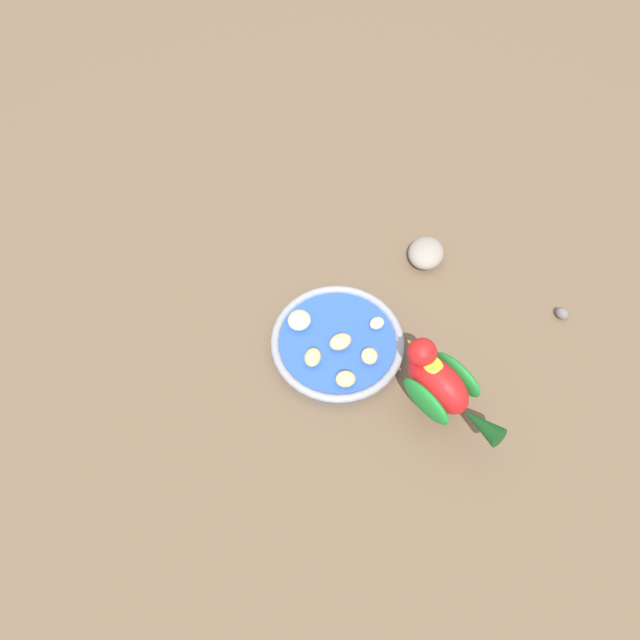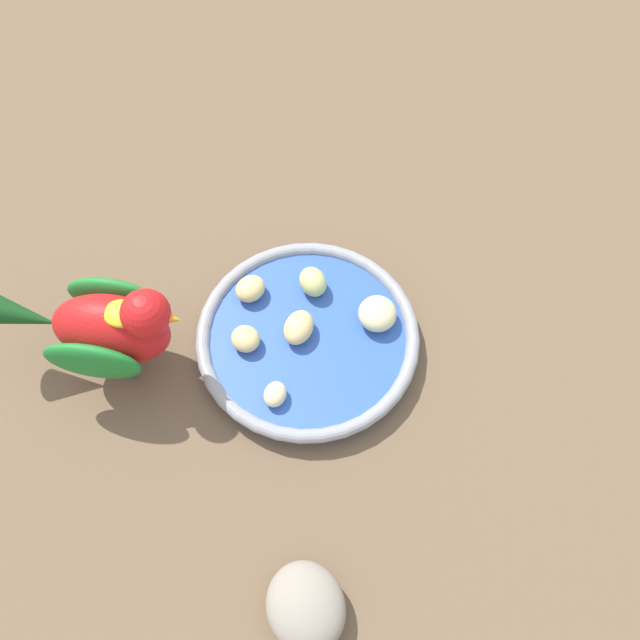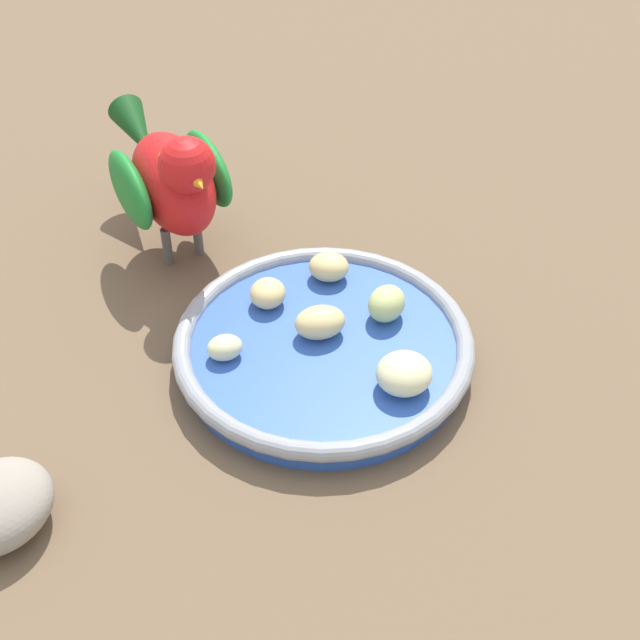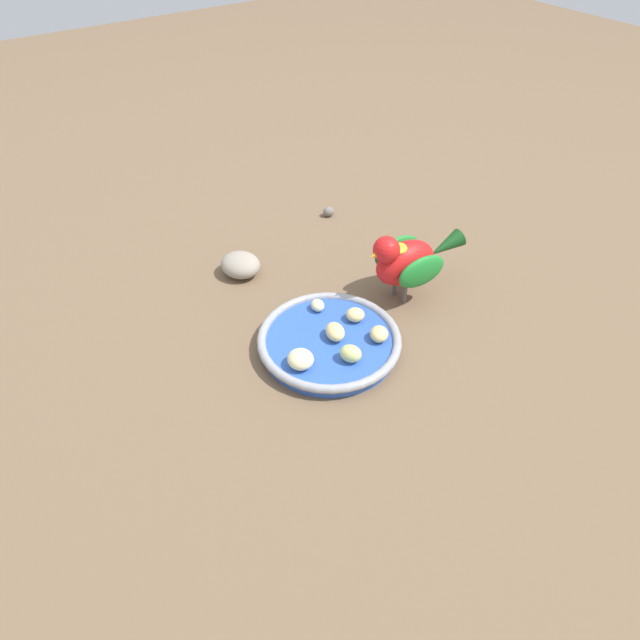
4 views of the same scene
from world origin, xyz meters
name	(u,v)px [view 4 (image 4 of 4)]	position (x,y,z in m)	size (l,w,h in m)	color
ground_plane	(351,350)	(0.00, 0.00, 0.00)	(4.00, 4.00, 0.00)	brown
feeding_bowl	(329,341)	(-0.02, -0.02, 0.01)	(0.22, 0.22, 0.03)	#2D56B7
apple_piece_0	(379,334)	(0.02, 0.04, 0.03)	(0.03, 0.03, 0.02)	#E5C67F
apple_piece_1	(351,354)	(0.03, -0.03, 0.03)	(0.03, 0.03, 0.03)	#C6D17A
apple_piece_2	(319,305)	(-0.09, 0.00, 0.03)	(0.03, 0.02, 0.02)	beige
apple_piece_3	(355,315)	(-0.03, 0.03, 0.03)	(0.03, 0.03, 0.02)	#E5C67F
apple_piece_4	(335,332)	(-0.02, -0.02, 0.03)	(0.04, 0.03, 0.02)	#E5C67F
apple_piece_5	(300,359)	(0.00, -0.09, 0.03)	(0.04, 0.04, 0.02)	beige
parrot	(407,260)	(-0.05, 0.15, 0.08)	(0.09, 0.19, 0.13)	#59544C
rock_large	(241,265)	(-0.26, -0.04, 0.02)	(0.07, 0.06, 0.04)	gray
pebble_0	(329,212)	(-0.34, 0.20, 0.01)	(0.02, 0.02, 0.02)	slate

